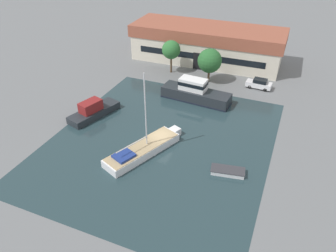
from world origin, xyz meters
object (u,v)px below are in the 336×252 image
object	(u,v)px
sailboat_moored	(143,149)
cabin_boat	(93,111)
quay_tree_near_building	(210,61)
small_dinghy	(228,171)
parked_car	(259,84)
warehouse_building	(207,44)
quay_tree_by_water	(171,50)
motor_cruiser	(195,93)

from	to	relation	value
sailboat_moored	cabin_boat	bearing A→B (deg)	176.62
quay_tree_near_building	small_dinghy	world-z (taller)	quay_tree_near_building
parked_car	small_dinghy	world-z (taller)	parked_car
parked_car	cabin_boat	distance (m)	28.18
small_dinghy	cabin_boat	size ratio (longest dim) A/B	0.49
parked_car	warehouse_building	bearing A→B (deg)	57.91
warehouse_building	small_dinghy	size ratio (longest dim) A/B	7.22
warehouse_building	quay_tree_by_water	bearing A→B (deg)	-119.45
quay_tree_near_building	cabin_boat	distance (m)	21.87
warehouse_building	small_dinghy	xyz separation A→B (m)	(12.53, -32.18, -3.21)
cabin_boat	motor_cruiser	bearing A→B (deg)	57.11
motor_cruiser	small_dinghy	world-z (taller)	motor_cruiser
quay_tree_near_building	motor_cruiser	world-z (taller)	quay_tree_near_building
cabin_boat	parked_car	bearing A→B (deg)	58.24
quay_tree_by_water	sailboat_moored	world-z (taller)	sailboat_moored
cabin_boat	warehouse_building	bearing A→B (deg)	88.41
parked_car	sailboat_moored	size ratio (longest dim) A/B	0.38
small_dinghy	parked_car	bearing A→B (deg)	-8.86
quay_tree_by_water	cabin_boat	xyz separation A→B (m)	(-4.63, -19.14, -3.49)
quay_tree_by_water	motor_cruiser	world-z (taller)	quay_tree_by_water
motor_cruiser	cabin_boat	distance (m)	16.16
quay_tree_by_water	small_dinghy	distance (m)	29.69
parked_car	sailboat_moored	bearing A→B (deg)	159.90
quay_tree_near_building	parked_car	size ratio (longest dim) A/B	1.40
warehouse_building	cabin_boat	size ratio (longest dim) A/B	3.51
quay_tree_by_water	small_dinghy	xyz separation A→B (m)	(16.90, -24.06, -4.08)
sailboat_moored	motor_cruiser	bearing A→B (deg)	106.90
motor_cruiser	sailboat_moored	bearing A→B (deg)	178.95
quay_tree_near_building	motor_cruiser	distance (m)	7.78
parked_car	motor_cruiser	bearing A→B (deg)	136.29
parked_car	sailboat_moored	distance (m)	26.03
quay_tree_by_water	motor_cruiser	bearing A→B (deg)	-48.48
sailboat_moored	motor_cruiser	distance (m)	15.78
parked_car	cabin_boat	bearing A→B (deg)	134.77
quay_tree_near_building	motor_cruiser	size ratio (longest dim) A/B	0.53
warehouse_building	motor_cruiser	bearing A→B (deg)	-80.00
quay_tree_near_building	quay_tree_by_water	distance (m)	7.86
quay_tree_by_water	parked_car	xyz separation A→B (m)	(16.46, -0.45, -3.53)
quay_tree_near_building	small_dinghy	distance (m)	24.77
motor_cruiser	warehouse_building	bearing A→B (deg)	15.59
small_dinghy	sailboat_moored	bearing A→B (deg)	81.63
quay_tree_by_water	parked_car	world-z (taller)	quay_tree_by_water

